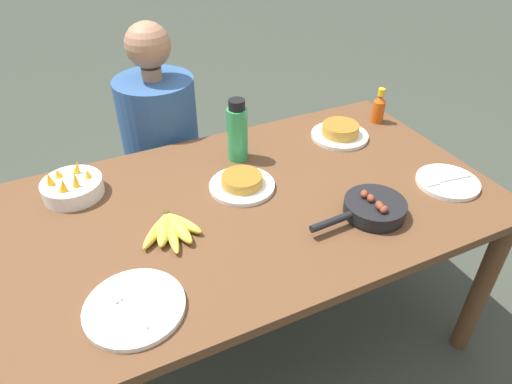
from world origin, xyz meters
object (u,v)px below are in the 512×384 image
Objects in this scene: frittata_plate_side at (242,183)px; empty_plate_far_left at (448,182)px; fruit_bowl_mango at (72,187)px; person_figure at (165,170)px; empty_plate_near_front at (135,307)px; hot_sauce_bottle at (379,108)px; water_bottle at (237,132)px; skillet at (373,208)px; banana_bunch at (171,229)px; frittata_plate_center at (340,132)px.

empty_plate_far_left is at bearing -23.83° from frittata_plate_side.
person_figure is (0.41, 0.39, -0.29)m from fruit_bowl_mango.
empty_plate_near_front is 1.34m from hot_sauce_bottle.
water_bottle reaches higher than frittata_plate_side.
fruit_bowl_mango is (-1.21, 0.51, 0.02)m from empty_plate_far_left.
frittata_plate_side reaches higher than empty_plate_far_left.
empty_plate_far_left is 1.32m from fruit_bowl_mango.
hot_sauce_bottle is at bearing -131.81° from skillet.
frittata_plate_side is at bearing -77.87° from person_figure.
banana_bunch is at bearing -102.78° from person_figure.
fruit_bowl_mango is at bearing -34.85° from skillet.
skillet is at bearing -63.72° from water_bottle.
water_bottle is 0.59m from person_figure.
frittata_plate_center is at bearing 109.31° from empty_plate_far_left.
person_figure reaches higher than empty_plate_near_front.
empty_plate_near_front is 1.19× the size of empty_plate_far_left.
empty_plate_far_left is (0.67, -0.30, -0.01)m from frittata_plate_side.
frittata_plate_side is 0.95× the size of water_bottle.
frittata_plate_center is at bearing -35.23° from person_figure.
frittata_plate_center is 0.54m from frittata_plate_side.
frittata_plate_center is 1.02× the size of frittata_plate_side.
water_bottle is (0.54, 0.56, 0.11)m from empty_plate_near_front.
banana_bunch is at bearing -161.03° from frittata_plate_center.
empty_plate_near_front is at bearing -125.10° from banana_bunch.
fruit_bowl_mango is (-0.86, 0.54, 0.01)m from skillet.
frittata_plate_side is 0.22m from water_bottle.
frittata_plate_side is at bearing 156.17° from empty_plate_far_left.
frittata_plate_center is 1.15× the size of fruit_bowl_mango.
hot_sauce_bottle is at bearing 81.91° from empty_plate_far_left.
frittata_plate_center is 0.90× the size of empty_plate_near_front.
empty_plate_far_left is (0.97, -0.17, -0.01)m from banana_bunch.
empty_plate_far_left is at bearing 3.83° from empty_plate_near_front.
frittata_plate_side is 0.88× the size of empty_plate_near_front.
banana_bunch is 1.09m from hot_sauce_bottle.
water_bottle is 0.68m from hot_sauce_bottle.
banana_bunch is at bearing -139.28° from water_bottle.
hot_sauce_bottle is at bearing 25.32° from empty_plate_near_front.
person_figure reaches higher than empty_plate_far_left.
water_bottle reaches higher than skillet.
fruit_bowl_mango is at bearing 176.68° from frittata_plate_center.
hot_sauce_bottle is at bearing 15.12° from frittata_plate_side.
skillet reaches higher than banana_bunch.
skillet is 1.48× the size of frittata_plate_center.
water_bottle reaches higher than empty_plate_far_left.
person_figure reaches higher than fruit_bowl_mango.
water_bottle is at bearing 175.48° from frittata_plate_center.
empty_plate_far_left is (1.14, 0.08, 0.00)m from empty_plate_near_front.
frittata_plate_side is at bearing -109.83° from water_bottle.
skillet reaches higher than empty_plate_near_front.
frittata_plate_center is 0.48m from empty_plate_far_left.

